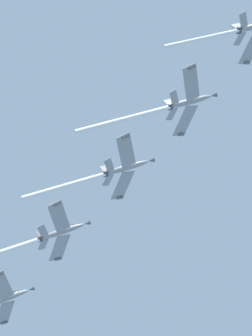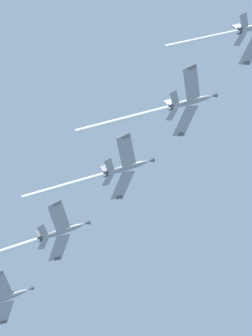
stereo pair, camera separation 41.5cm
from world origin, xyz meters
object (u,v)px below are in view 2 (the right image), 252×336
object	(u,v)px
jet_third	(109,173)
jet_fourth	(44,237)
jet_second	(169,107)
jet_lead	(247,29)

from	to	relation	value
jet_third	jet_fourth	xyz separation A→B (m)	(10.25, -18.47, -6.98)
jet_second	jet_fourth	size ratio (longest dim) A/B	1.16
jet_lead	jet_third	xyz separation A→B (m)	(20.58, -37.40, -15.82)
jet_lead	jet_second	xyz separation A→B (m)	(11.56, -20.40, -8.19)
jet_lead	jet_second	size ratio (longest dim) A/B	0.88
jet_second	jet_third	xyz separation A→B (m)	(9.02, -17.01, -7.63)
jet_lead	jet_second	bearing A→B (deg)	-60.46
jet_second	jet_third	world-z (taller)	jet_second
jet_third	jet_lead	bearing A→B (deg)	118.82
jet_third	jet_fourth	distance (m)	22.25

